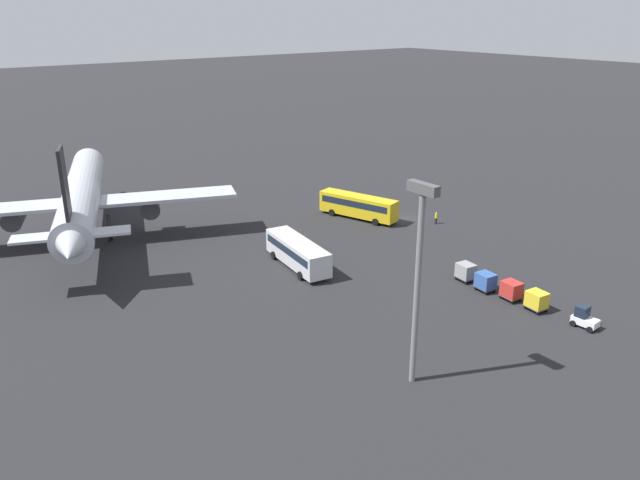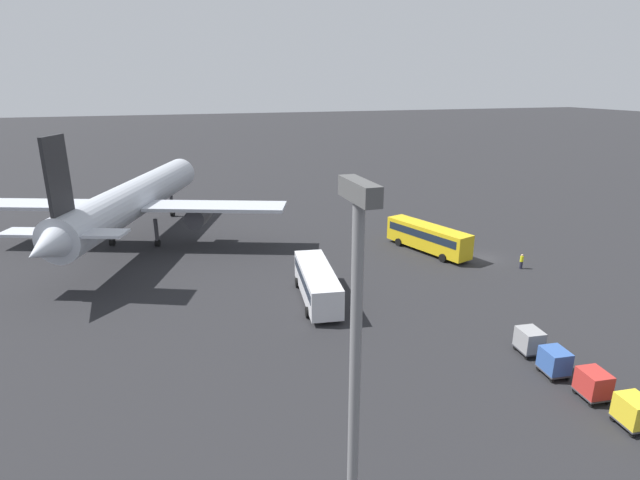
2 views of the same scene
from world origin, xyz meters
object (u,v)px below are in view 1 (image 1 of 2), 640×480
shuttle_bus_far (298,251)px  shuttle_bus_near (358,205)px  airplane (82,197)px  worker_person (436,218)px  baggage_tug (584,318)px  cargo_cart_yellow (537,300)px  cargo_cart_grey (466,271)px  cargo_cart_blue (486,281)px  cargo_cart_red (511,290)px

shuttle_bus_far → shuttle_bus_near: bearing=-53.3°
airplane → worker_person: airplane is taller
airplane → baggage_tug: size_ratio=17.88×
airplane → cargo_cart_yellow: 57.10m
cargo_cart_grey → worker_person: bearing=-37.8°
shuttle_bus_near → worker_person: 11.33m
cargo_cart_yellow → airplane: bearing=31.2°
worker_person → cargo_cart_blue: bearing=146.2°
airplane → worker_person: 48.22m
airplane → shuttle_bus_far: 30.12m
cargo_cart_red → cargo_cart_yellow: bearing=179.7°
cargo_cart_yellow → cargo_cart_grey: size_ratio=1.00×
cargo_cart_grey → cargo_cart_yellow: bearing=179.9°
baggage_tug → worker_person: bearing=-24.8°
shuttle_bus_near → worker_person: size_ratio=7.06×
shuttle_bus_near → cargo_cart_yellow: (-33.63, 5.01, -0.83)m
cargo_cart_yellow → cargo_cart_red: same height
shuttle_bus_near → cargo_cart_grey: bearing=151.4°
cargo_cart_red → cargo_cart_blue: same height
baggage_tug → cargo_cart_blue: size_ratio=1.14×
worker_person → airplane: bearing=60.4°
shuttle_bus_far → cargo_cart_blue: size_ratio=5.42×
airplane → cargo_cart_red: size_ratio=20.46×
airplane → shuttle_bus_near: (-15.04, -34.50, -3.88)m
cargo_cart_yellow → cargo_cart_red: bearing=-0.3°
cargo_cart_yellow → cargo_cart_grey: (9.24, -0.02, 0.00)m
shuttle_bus_near → shuttle_bus_far: size_ratio=1.05×
cargo_cart_yellow → cargo_cart_blue: same height
airplane → baggage_tug: (-53.49, -30.20, -4.96)m
cargo_cart_blue → cargo_cart_yellow: bearing=-176.6°
shuttle_bus_far → cargo_cart_yellow: size_ratio=5.42×
shuttle_bus_far → cargo_cart_blue: shuttle_bus_far is taller
cargo_cart_yellow → cargo_cart_grey: same height
shuttle_bus_near → cargo_cart_yellow: bearing=154.5°
cargo_cart_blue → worker_person: bearing=-33.8°
cargo_cart_red → cargo_cart_blue: 3.10m
cargo_cart_yellow → cargo_cart_grey: 9.24m
shuttle_bus_near → cargo_cart_blue: (-27.48, 5.38, -0.83)m
baggage_tug → shuttle_bus_near: bearing=-10.1°
cargo_cart_blue → cargo_cart_grey: size_ratio=1.00×
worker_person → cargo_cart_grey: size_ratio=0.80×
shuttle_bus_far → cargo_cart_red: (-20.95, -12.64, -0.75)m
cargo_cart_yellow → cargo_cart_blue: bearing=3.4°
cargo_cart_yellow → cargo_cart_red: 3.08m
airplane → worker_person: bearing=-98.9°
shuttle_bus_far → worker_person: 24.86m
cargo_cart_red → shuttle_bus_near: bearing=-9.3°
cargo_cart_yellow → shuttle_bus_far: bearing=27.7°
shuttle_bus_far → cargo_cart_yellow: shuttle_bus_far is taller
baggage_tug → cargo_cart_yellow: bearing=4.7°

